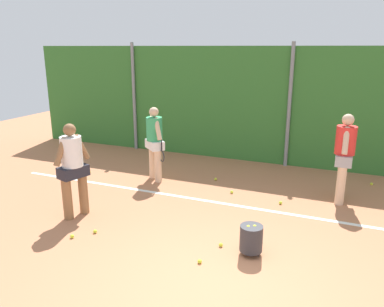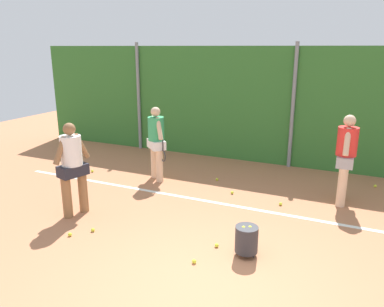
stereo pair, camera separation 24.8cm
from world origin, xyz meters
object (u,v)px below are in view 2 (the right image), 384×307
object	(u,v)px
tennis_ball_5	(92,171)
tennis_ball_7	(375,186)
player_backcourt_far	(346,155)
player_foreground_near	(72,164)
tennis_ball_3	(93,230)
tennis_ball_10	(281,204)
tennis_ball_2	(232,192)
tennis_ball_1	(217,245)
tennis_ball_8	(217,179)
ball_hopper	(246,239)
tennis_ball_9	(70,234)
tennis_ball_6	(194,261)
player_midcourt	(156,140)

from	to	relation	value
tennis_ball_5	tennis_ball_7	distance (m)	7.02
tennis_ball_5	player_backcourt_far	bearing A→B (deg)	5.15
player_foreground_near	tennis_ball_3	bearing A→B (deg)	76.02
tennis_ball_10	tennis_ball_5	bearing A→B (deg)	178.70
tennis_ball_2	tennis_ball_5	size ratio (longest dim) A/B	1.00
tennis_ball_1	tennis_ball_7	size ratio (longest dim) A/B	1.00
tennis_ball_8	tennis_ball_10	world-z (taller)	same
tennis_ball_1	tennis_ball_5	world-z (taller)	same
ball_hopper	tennis_ball_8	bearing A→B (deg)	118.23
tennis_ball_3	tennis_ball_5	world-z (taller)	same
tennis_ball_8	tennis_ball_9	world-z (taller)	same
tennis_ball_8	tennis_ball_9	xyz separation A→B (m)	(-1.34, -3.71, 0.00)
player_foreground_near	tennis_ball_10	xyz separation A→B (m)	(3.58, 2.08, -1.00)
tennis_ball_5	tennis_ball_6	distance (m)	5.08
tennis_ball_7	player_foreground_near	bearing A→B (deg)	-143.08
tennis_ball_6	tennis_ball_7	size ratio (longest dim) A/B	1.00
player_foreground_near	player_midcourt	world-z (taller)	player_foreground_near
tennis_ball_6	tennis_ball_7	distance (m)	5.35
tennis_ball_3	tennis_ball_6	size ratio (longest dim) A/B	1.00
tennis_ball_10	tennis_ball_2	bearing A→B (deg)	170.44
ball_hopper	tennis_ball_3	bearing A→B (deg)	-172.69
tennis_ball_2	tennis_ball_1	bearing A→B (deg)	-77.61
player_backcourt_far	tennis_ball_1	bearing A→B (deg)	-32.24
player_backcourt_far	tennis_ball_10	xyz separation A→B (m)	(-1.13, -0.66, -1.02)
tennis_ball_6	tennis_ball_1	bearing A→B (deg)	76.69
tennis_ball_9	tennis_ball_2	bearing A→B (deg)	57.23
tennis_ball_3	player_foreground_near	bearing A→B (deg)	148.82
tennis_ball_1	tennis_ball_10	bearing A→B (deg)	74.10
tennis_ball_6	tennis_ball_9	xyz separation A→B (m)	(-2.32, -0.11, 0.00)
player_midcourt	tennis_ball_5	size ratio (longest dim) A/B	27.39
tennis_ball_9	tennis_ball_10	bearing A→B (deg)	42.79
tennis_ball_1	tennis_ball_9	world-z (taller)	same
tennis_ball_6	tennis_ball_10	xyz separation A→B (m)	(0.75, 2.73, 0.00)
tennis_ball_3	tennis_ball_5	bearing A→B (deg)	128.87
tennis_ball_9	player_foreground_near	bearing A→B (deg)	123.64
player_backcourt_far	ball_hopper	size ratio (longest dim) A/B	3.67
player_foreground_near	tennis_ball_10	world-z (taller)	player_foreground_near
player_foreground_near	tennis_ball_6	xyz separation A→B (m)	(2.83, -0.65, -1.00)
player_foreground_near	tennis_ball_9	distance (m)	1.35
tennis_ball_2	tennis_ball_7	world-z (taller)	same
tennis_ball_3	player_backcourt_far	bearing A→B (deg)	39.12
tennis_ball_7	tennis_ball_9	distance (m)	6.86
player_midcourt	tennis_ball_6	world-z (taller)	player_midcourt
player_midcourt	tennis_ball_3	xyz separation A→B (m)	(0.32, -2.90, -0.98)
player_foreground_near	tennis_ball_2	xyz separation A→B (m)	(2.46, 2.27, -1.00)
tennis_ball_8	player_backcourt_far	bearing A→B (deg)	-4.02
tennis_ball_1	tennis_ball_5	distance (m)	4.90
player_midcourt	ball_hopper	size ratio (longest dim) A/B	3.52
player_backcourt_far	tennis_ball_1	world-z (taller)	player_backcourt_far
tennis_ball_5	tennis_ball_2	bearing A→B (deg)	1.13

